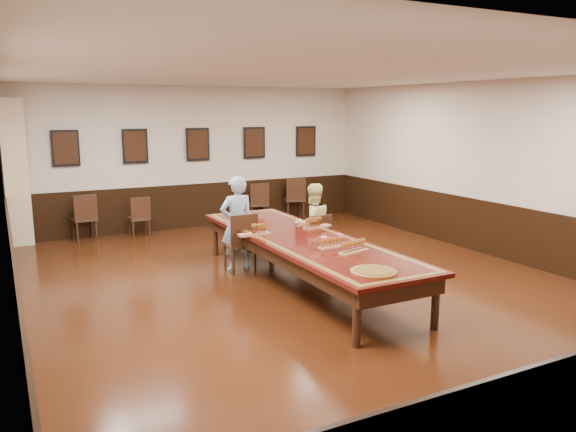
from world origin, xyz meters
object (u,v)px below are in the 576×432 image
spare_chair_a (84,217)px  person_woman (313,224)px  spare_chair_d (294,198)px  spare_chair_b (139,217)px  conference_table (303,246)px  spare_chair_c (258,203)px  chair_man (240,242)px  carved_platter (374,272)px  chair_woman (315,239)px  person_man (237,223)px

spare_chair_a → person_woman: person_woman is taller
spare_chair_a → spare_chair_d: size_ratio=0.95×
spare_chair_b → conference_table: bearing=107.4°
spare_chair_b → spare_chair_c: bearing=-175.8°
chair_man → spare_chair_d: 4.76m
chair_man → spare_chair_c: size_ratio=1.04×
spare_chair_b → person_woman: size_ratio=0.62×
person_woman → conference_table: 1.26m
chair_man → carved_platter: 3.24m
spare_chair_b → spare_chair_c: spare_chair_c is taller
chair_man → spare_chair_c: 4.13m
chair_woman → spare_chair_b: chair_woman is taller
spare_chair_a → person_man: person_man is taller
spare_chair_c → conference_table: spare_chair_c is taller
spare_chair_c → person_woman: bearing=91.2°
spare_chair_b → person_man: bearing=104.6°
chair_man → spare_chair_c: (1.97, 3.63, -0.02)m
spare_chair_a → spare_chair_b: size_ratio=1.11×
spare_chair_a → carved_platter: size_ratio=1.51×
chair_woman → spare_chair_a: spare_chair_a is taller
spare_chair_d → conference_table: (-2.41, -4.83, 0.10)m
chair_man → chair_woman: (1.33, -0.22, -0.05)m
chair_man → conference_table: (0.58, -1.13, 0.11)m
person_man → carved_platter: size_ratio=2.46×
chair_man → person_man: (0.00, 0.11, 0.30)m
spare_chair_b → person_woman: (2.24, -3.50, 0.27)m
chair_woman → chair_man: bearing=-8.9°
chair_man → chair_woman: chair_man is taller
person_woman → spare_chair_a: bearing=-47.6°
spare_chair_a → carved_platter: spare_chair_a is taller
chair_woman → person_man: bearing=-13.3°
carved_platter → spare_chair_d: bearing=69.4°
spare_chair_b → chair_woman: bearing=121.0°
conference_table → carved_platter: bearing=-95.0°
chair_man → person_woman: (1.33, -0.12, 0.21)m
spare_chair_c → spare_chair_a: bearing=11.6°
chair_man → spare_chair_d: (2.99, 3.70, 0.01)m
chair_man → person_man: bearing=-90.0°
spare_chair_a → carved_platter: 7.19m
chair_man → person_man: size_ratio=0.63×
conference_table → chair_man: bearing=117.1°
person_woman → spare_chair_c: bearing=-99.2°
spare_chair_a → spare_chair_c: (3.96, 0.05, -0.01)m
spare_chair_a → chair_man: bearing=112.7°
chair_man → person_woman: 1.35m
chair_man → spare_chair_b: chair_man is taller
spare_chair_c → conference_table: 4.96m
person_man → carved_platter: 3.33m
spare_chair_b → spare_chair_c: 2.89m
carved_platter → spare_chair_a: bearing=109.4°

